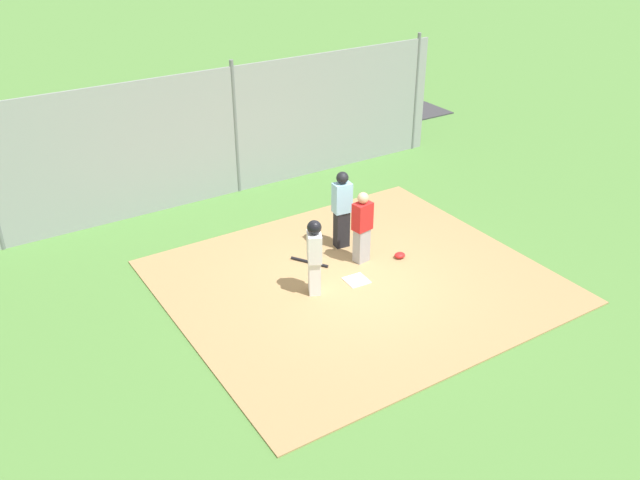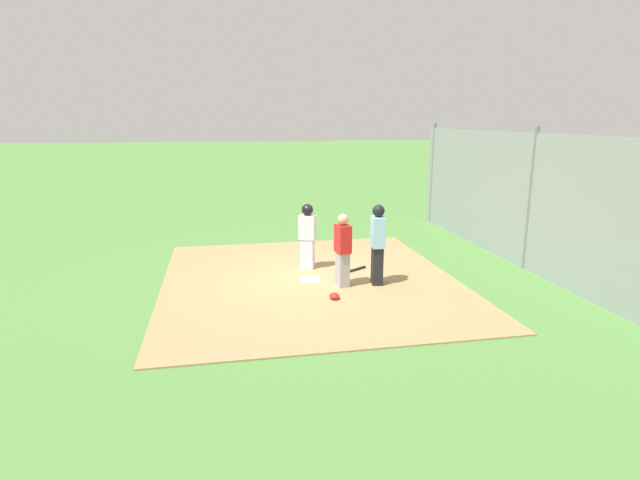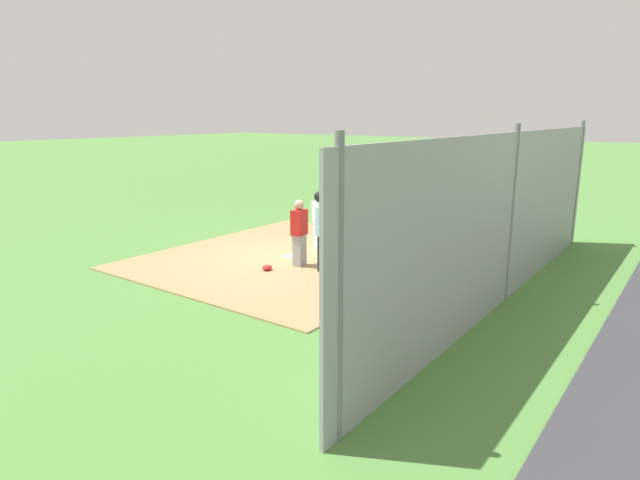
% 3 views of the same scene
% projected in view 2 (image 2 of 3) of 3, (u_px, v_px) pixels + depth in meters
% --- Properties ---
extents(ground_plane, '(140.00, 140.00, 0.00)m').
position_uv_depth(ground_plane, '(310.00, 281.00, 11.32)').
color(ground_plane, '#51843D').
extents(dirt_infield, '(7.20, 6.40, 0.03)m').
position_uv_depth(dirt_infield, '(310.00, 280.00, 11.32)').
color(dirt_infield, '#A88456').
rests_on(dirt_infield, ground_plane).
extents(home_plate, '(0.47, 0.47, 0.02)m').
position_uv_depth(home_plate, '(310.00, 279.00, 11.31)').
color(home_plate, white).
rests_on(home_plate, dirt_infield).
extents(catcher, '(0.41, 0.31, 1.56)m').
position_uv_depth(catcher, '(343.00, 249.00, 10.72)').
color(catcher, '#9E9EA3').
rests_on(catcher, dirt_infield).
extents(umpire, '(0.41, 0.30, 1.74)m').
position_uv_depth(umpire, '(378.00, 243.00, 10.83)').
color(umpire, black).
rests_on(umpire, dirt_infield).
extents(runner, '(0.40, 0.46, 1.55)m').
position_uv_depth(runner, '(307.00, 232.00, 12.01)').
color(runner, silver).
rests_on(runner, dirt_infield).
extents(baseball_bat, '(0.50, 0.75, 0.06)m').
position_uv_depth(baseball_bat, '(353.00, 270.00, 11.92)').
color(baseball_bat, black).
rests_on(baseball_bat, dirt_infield).
extents(catcher_mask, '(0.24, 0.20, 0.12)m').
position_uv_depth(catcher_mask, '(334.00, 296.00, 10.11)').
color(catcher_mask, red).
rests_on(catcher_mask, dirt_infield).
extents(backstop_fence, '(12.00, 0.10, 3.35)m').
position_uv_depth(backstop_fence, '(530.00, 202.00, 11.92)').
color(backstop_fence, '#93999E').
rests_on(backstop_fence, ground_plane).
extents(parked_car_silver, '(4.30, 2.09, 1.28)m').
position_uv_depth(parked_car_silver, '(604.00, 214.00, 15.95)').
color(parked_car_silver, '#B2B2B7').
rests_on(parked_car_silver, parking_lot).
extents(parked_car_green, '(4.36, 2.22, 1.28)m').
position_uv_depth(parked_car_green, '(550.00, 201.00, 18.47)').
color(parked_car_green, '#235B38').
rests_on(parked_car_green, parking_lot).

